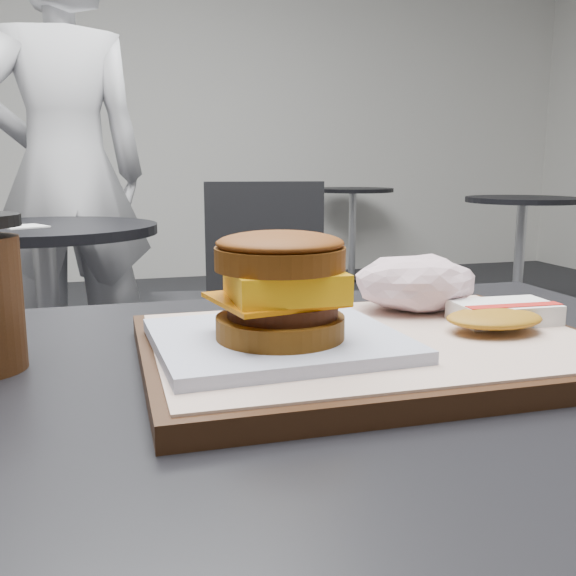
# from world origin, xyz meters

# --- Properties ---
(customer_table) EXTENTS (0.80, 0.60, 0.77)m
(customer_table) POSITION_xyz_m (0.00, 0.00, 0.58)
(customer_table) COLOR #A5A5AA
(customer_table) RESTS_ON ground
(serving_tray) EXTENTS (0.38, 0.28, 0.02)m
(serving_tray) POSITION_xyz_m (0.05, 0.01, 0.78)
(serving_tray) COLOR black
(serving_tray) RESTS_ON customer_table
(breakfast_sandwich) EXTENTS (0.20, 0.18, 0.09)m
(breakfast_sandwich) POSITION_xyz_m (-0.03, -0.00, 0.83)
(breakfast_sandwich) COLOR silver
(breakfast_sandwich) RESTS_ON serving_tray
(hash_brown) EXTENTS (0.12, 0.09, 0.02)m
(hash_brown) POSITION_xyz_m (0.18, 0.01, 0.80)
(hash_brown) COLOR white
(hash_brown) RESTS_ON serving_tray
(crumpled_wrapper) EXTENTS (0.12, 0.10, 0.05)m
(crumpled_wrapper) POSITION_xyz_m (0.14, 0.10, 0.82)
(crumpled_wrapper) COLOR white
(crumpled_wrapper) RESTS_ON serving_tray
(neighbor_table) EXTENTS (0.70, 0.70, 0.75)m
(neighbor_table) POSITION_xyz_m (-0.35, 1.65, 0.55)
(neighbor_table) COLOR black
(neighbor_table) RESTS_ON ground
(napkin) EXTENTS (0.16, 0.16, 0.00)m
(napkin) POSITION_xyz_m (-0.40, 1.59, 0.75)
(napkin) COLOR white
(napkin) RESTS_ON neighbor_table
(neighbor_chair) EXTENTS (0.63, 0.48, 0.88)m
(neighbor_chair) POSITION_xyz_m (0.23, 1.63, 0.51)
(neighbor_chair) COLOR #99999E
(neighbor_chair) RESTS_ON ground
(patron) EXTENTS (0.73, 0.55, 1.81)m
(patron) POSITION_xyz_m (-0.30, 2.24, 0.90)
(patron) COLOR silver
(patron) RESTS_ON ground
(bg_table_near) EXTENTS (0.66, 0.66, 0.75)m
(bg_table_near) POSITION_xyz_m (2.20, 2.80, 0.56)
(bg_table_near) COLOR black
(bg_table_near) RESTS_ON ground
(bg_table_far) EXTENTS (0.66, 0.66, 0.75)m
(bg_table_far) POSITION_xyz_m (1.80, 4.50, 0.56)
(bg_table_far) COLOR black
(bg_table_far) RESTS_ON ground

